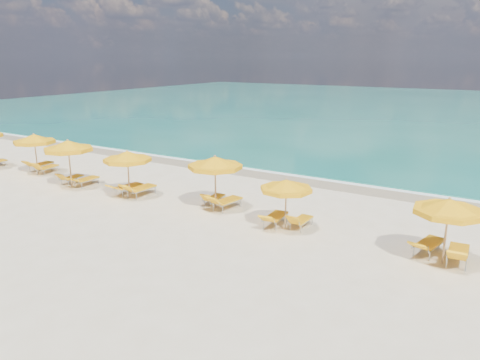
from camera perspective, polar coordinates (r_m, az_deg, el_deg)
The scene contains 23 objects.
ground_plane at distance 20.52m, azimuth -2.22°, elevation -4.15°, with size 120.00×120.00×0.00m, color beige.
ocean at distance 65.30m, azimuth 22.35°, elevation 7.90°, with size 120.00×80.00×0.30m, color #116455.
wet_sand_band at distance 26.71m, azimuth 6.71°, elevation 0.27°, with size 120.00×2.60×0.01m, color tan.
foam_line at distance 27.41m, azimuth 7.43°, elevation 0.63°, with size 120.00×1.20×0.03m, color white.
whitecap_near at distance 37.72m, azimuth 4.74°, elevation 4.61°, with size 14.00×0.36×0.05m, color white.
umbrella_1 at distance 29.60m, azimuth -23.80°, elevation 4.57°, with size 2.47×2.47×2.39m.
umbrella_2 at distance 25.82m, azimuth -20.23°, elevation 3.88°, with size 2.92×2.92×2.55m.
umbrella_3 at distance 23.16m, azimuth -13.58°, elevation 2.75°, with size 2.36×2.36×2.34m.
umbrella_4 at distance 20.71m, azimuth -3.05°, elevation 2.08°, with size 2.92×2.92×2.47m.
umbrella_5 at distance 18.30m, azimuth 5.65°, elevation -0.72°, with size 2.51×2.51×2.10m.
umbrella_6 at distance 16.56m, azimuth 24.11°, elevation -3.03°, with size 2.82×2.82×2.31m.
lounger_1_left at distance 30.66m, azimuth -23.12°, elevation 1.51°, with size 0.84×1.95×0.81m.
lounger_1_right at distance 29.79m, azimuth -22.45°, elevation 1.18°, with size 0.86×1.76×0.82m.
lounger_2_left at distance 26.91m, azimuth -19.82°, elevation 0.02°, with size 0.71×1.62×0.75m.
lounger_2_right at distance 26.19m, azimuth -18.23°, elevation -0.21°, with size 0.59×1.78×0.66m.
lounger_3_left at distance 24.07m, azimuth -13.47°, elevation -1.13°, with size 0.83×1.97×0.70m.
lounger_3_right at distance 23.52m, azimuth -11.98°, elevation -1.37°, with size 0.72×1.98×0.85m.
lounger_4_left at distance 21.75m, azimuth -3.16°, elevation -2.51°, with size 0.71×1.61×0.74m.
lounger_4_right at distance 21.09m, azimuth -1.64°, elevation -2.95°, with size 0.89×1.96×0.85m.
lounger_5_left at distance 19.14m, azimuth 4.30°, elevation -4.91°, with size 0.78×1.90×0.76m.
lounger_5_right at distance 18.99m, azimuth 7.43°, elevation -5.24°, with size 0.56×1.54×0.76m.
lounger_6_left at distance 17.72m, azimuth 22.00°, elevation -7.65°, with size 1.00×2.00×0.75m.
lounger_6_right at distance 17.35m, azimuth 25.01°, elevation -8.44°, with size 0.75×1.93×0.84m.
Camera 1 is at (10.93, -16.03, 6.69)m, focal length 35.00 mm.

